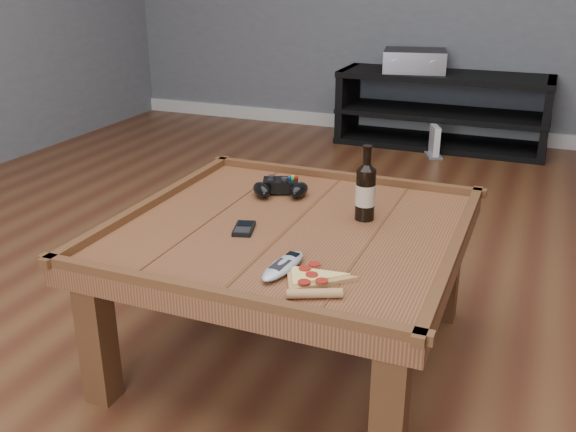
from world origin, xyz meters
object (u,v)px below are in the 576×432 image
at_px(smartphone, 244,228).
at_px(game_controller, 281,188).
at_px(pizza_slice, 312,280).
at_px(remote_control, 283,266).
at_px(coffee_table, 291,244).
at_px(media_console, 442,111).
at_px(av_receiver, 415,61).
at_px(game_console, 434,143).
at_px(beer_bottle, 366,190).

bearing_deg(smartphone, game_controller, 77.57).
bearing_deg(pizza_slice, game_controller, 95.13).
bearing_deg(remote_control, coffee_table, 114.59).
relative_size(media_console, game_controller, 7.07).
bearing_deg(av_receiver, pizza_slice, -93.66).
height_order(remote_control, game_console, remote_control).
relative_size(beer_bottle, av_receiver, 0.50).
height_order(media_console, smartphone, media_console).
relative_size(beer_bottle, game_console, 1.15).
bearing_deg(coffee_table, av_receiver, 94.33).
relative_size(media_console, remote_control, 7.13).
bearing_deg(media_console, game_console, -87.25).
distance_m(media_console, game_console, 0.32).
bearing_deg(av_receiver, remote_control, -95.30).
relative_size(coffee_table, game_console, 5.09).
height_order(coffee_table, pizza_slice, same).
bearing_deg(remote_control, smartphone, 142.71).
bearing_deg(game_controller, game_console, 64.97).
distance_m(game_controller, smartphone, 0.33).
bearing_deg(beer_bottle, av_receiver, 98.63).
bearing_deg(pizza_slice, av_receiver, 72.74).
xyz_separation_m(coffee_table, smartphone, (-0.12, -0.09, 0.07)).
distance_m(coffee_table, media_console, 2.75).
relative_size(pizza_slice, smartphone, 2.43).
xyz_separation_m(media_console, smartphone, (-0.12, -2.84, 0.21)).
distance_m(coffee_table, av_receiver, 2.76).
distance_m(media_console, beer_bottle, 2.64).
bearing_deg(av_receiver, media_console, -9.54).
bearing_deg(game_console, coffee_table, -113.10).
distance_m(game_controller, av_receiver, 2.51).
xyz_separation_m(game_controller, av_receiver, (-0.07, 2.51, 0.09)).
bearing_deg(pizza_slice, game_console, 68.97).
relative_size(pizza_slice, av_receiver, 0.60).
height_order(beer_bottle, remote_control, beer_bottle).
distance_m(smartphone, av_receiver, 2.84).
xyz_separation_m(smartphone, av_receiver, (-0.09, 2.83, 0.11)).
xyz_separation_m(coffee_table, beer_bottle, (0.19, 0.14, 0.15)).
bearing_deg(media_console, beer_bottle, -85.88).
bearing_deg(game_console, remote_control, -111.12).
height_order(media_console, remote_control, media_console).
relative_size(coffee_table, game_controller, 5.20).
relative_size(coffee_table, av_receiver, 2.21).
bearing_deg(game_console, av_receiver, 106.19).
distance_m(beer_bottle, av_receiver, 2.64).
relative_size(av_receiver, game_console, 2.30).
bearing_deg(smartphone, beer_bottle, 20.39).
height_order(coffee_table, remote_control, remote_control).
distance_m(game_controller, remote_control, 0.58).
bearing_deg(coffee_table, media_console, 90.00).
relative_size(media_console, pizza_slice, 5.05).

